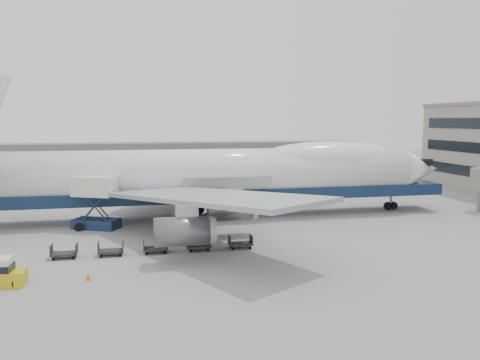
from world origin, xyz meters
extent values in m
plane|color=gray|center=(0.00, 0.00, 0.00)|extent=(260.00, 260.00, 0.00)
cube|color=gold|center=(0.00, -6.00, 0.01)|extent=(60.00, 0.15, 0.01)
cylinder|color=slate|center=(36.00, 8.00, 1.50)|extent=(0.50, 0.50, 3.00)
cube|color=slate|center=(-10.00, 70.00, 3.50)|extent=(110.00, 8.00, 7.00)
cylinder|color=white|center=(0.00, 12.00, 5.70)|extent=(52.00, 6.40, 6.40)
cube|color=#112240|center=(1.00, 12.00, 3.14)|extent=(60.00, 5.76, 1.50)
cone|color=white|center=(29.00, 12.00, 5.70)|extent=(6.00, 6.40, 6.40)
ellipsoid|color=white|center=(15.60, 12.00, 7.46)|extent=(20.67, 5.78, 4.56)
cube|color=#9EA0A3|center=(-3.00, -2.28, 5.10)|extent=(20.35, 26.74, 2.26)
cube|color=#9EA0A3|center=(-3.00, 26.28, 5.10)|extent=(20.35, 26.74, 2.26)
cylinder|color=#595B60|center=(-6.00, 31.00, 2.90)|extent=(4.80, 2.60, 2.60)
cylinder|color=#595B60|center=(0.00, 22.00, 2.90)|extent=(4.80, 2.60, 2.60)
cylinder|color=#595B60|center=(0.00, 2.00, 2.90)|extent=(4.80, 2.60, 2.60)
cylinder|color=#595B60|center=(-6.00, -7.00, 2.90)|extent=(4.80, 2.60, 2.60)
cylinder|color=slate|center=(25.00, 12.00, 1.25)|extent=(0.36, 0.36, 2.50)
cylinder|color=black|center=(25.00, 12.00, 0.55)|extent=(1.10, 0.45, 1.10)
cylinder|color=slate|center=(-3.00, 9.00, 1.25)|extent=(0.36, 0.36, 2.50)
cylinder|color=black|center=(-3.00, 9.00, 0.55)|extent=(1.10, 0.45, 1.10)
cylinder|color=slate|center=(-3.00, 15.00, 1.25)|extent=(0.36, 0.36, 2.50)
cylinder|color=black|center=(-3.00, 15.00, 0.55)|extent=(1.10, 0.45, 1.10)
cube|color=#172545|center=(-14.66, 8.50, 0.57)|extent=(5.72, 4.39, 1.13)
cube|color=silver|center=(-14.66, 8.50, 5.00)|extent=(5.43, 4.40, 2.27)
cube|color=#172545|center=(-14.66, 7.37, 2.80)|extent=(3.40, 1.63, 4.07)
cube|color=#172545|center=(-14.66, 9.63, 2.80)|extent=(3.40, 1.63, 4.07)
cube|color=slate|center=(-14.66, 10.15, 5.00)|extent=(2.77, 2.15, 0.15)
cylinder|color=black|center=(-16.52, 7.47, 0.46)|extent=(0.93, 0.36, 0.93)
cylinder|color=black|center=(-16.52, 9.53, 0.46)|extent=(0.93, 0.36, 0.93)
cylinder|color=black|center=(-12.80, 7.47, 0.46)|extent=(0.93, 0.36, 0.93)
cylinder|color=black|center=(-12.80, 9.53, 0.46)|extent=(0.93, 0.36, 0.93)
cube|color=gold|center=(-19.73, -9.92, 0.59)|extent=(3.10, 1.80, 1.18)
cylinder|color=black|center=(-18.66, -10.62, 0.38)|extent=(0.75, 0.32, 0.75)
cylinder|color=black|center=(-18.66, -9.22, 0.38)|extent=(0.75, 0.32, 0.75)
cone|color=#FF500D|center=(-13.65, -9.86, 0.30)|extent=(0.38, 0.38, 0.59)
cube|color=#FF500D|center=(-13.65, -9.86, 0.02)|extent=(0.40, 0.40, 0.03)
cube|color=#2D2D30|center=(-16.43, -3.26, 0.45)|extent=(2.30, 1.35, 0.18)
cube|color=#2D2D30|center=(-17.53, -3.26, 0.85)|extent=(0.08, 1.35, 0.90)
cube|color=#2D2D30|center=(-15.33, -3.26, 0.85)|extent=(0.08, 1.35, 0.90)
cylinder|color=black|center=(-17.28, -3.81, 0.15)|extent=(0.30, 0.12, 0.30)
cylinder|color=black|center=(-17.28, -2.71, 0.15)|extent=(0.30, 0.12, 0.30)
cylinder|color=black|center=(-15.58, -3.81, 0.15)|extent=(0.30, 0.12, 0.30)
cylinder|color=black|center=(-15.58, -2.71, 0.15)|extent=(0.30, 0.12, 0.30)
cube|color=#2D2D30|center=(-12.31, -3.26, 0.45)|extent=(2.30, 1.35, 0.18)
cube|color=#2D2D30|center=(-13.41, -3.26, 0.85)|extent=(0.08, 1.35, 0.90)
cube|color=#2D2D30|center=(-11.21, -3.26, 0.85)|extent=(0.08, 1.35, 0.90)
cylinder|color=black|center=(-13.16, -3.81, 0.15)|extent=(0.30, 0.12, 0.30)
cylinder|color=black|center=(-13.16, -2.71, 0.15)|extent=(0.30, 0.12, 0.30)
cylinder|color=black|center=(-11.46, -3.81, 0.15)|extent=(0.30, 0.12, 0.30)
cylinder|color=black|center=(-11.46, -2.71, 0.15)|extent=(0.30, 0.12, 0.30)
cube|color=#2D2D30|center=(-8.18, -3.26, 0.45)|extent=(2.30, 1.35, 0.18)
cube|color=#2D2D30|center=(-9.28, -3.26, 0.85)|extent=(0.08, 1.35, 0.90)
cube|color=#2D2D30|center=(-7.08, -3.26, 0.85)|extent=(0.08, 1.35, 0.90)
cylinder|color=black|center=(-9.03, -3.81, 0.15)|extent=(0.30, 0.12, 0.30)
cylinder|color=black|center=(-9.03, -2.71, 0.15)|extent=(0.30, 0.12, 0.30)
cylinder|color=black|center=(-7.33, -3.81, 0.15)|extent=(0.30, 0.12, 0.30)
cylinder|color=black|center=(-7.33, -2.71, 0.15)|extent=(0.30, 0.12, 0.30)
cube|color=#2D2D30|center=(-4.06, -3.26, 0.45)|extent=(2.30, 1.35, 0.18)
cube|color=#2D2D30|center=(-5.16, -3.26, 0.85)|extent=(0.08, 1.35, 0.90)
cube|color=#2D2D30|center=(-2.96, -3.26, 0.85)|extent=(0.08, 1.35, 0.90)
cylinder|color=black|center=(-4.91, -3.81, 0.15)|extent=(0.30, 0.12, 0.30)
cylinder|color=black|center=(-4.91, -2.71, 0.15)|extent=(0.30, 0.12, 0.30)
cylinder|color=black|center=(-3.21, -3.81, 0.15)|extent=(0.30, 0.12, 0.30)
cylinder|color=black|center=(-3.21, -2.71, 0.15)|extent=(0.30, 0.12, 0.30)
cube|color=#2D2D30|center=(0.07, -3.26, 0.45)|extent=(2.30, 1.35, 0.18)
cube|color=#2D2D30|center=(-1.03, -3.26, 0.85)|extent=(0.08, 1.35, 0.90)
cube|color=#2D2D30|center=(1.17, -3.26, 0.85)|extent=(0.08, 1.35, 0.90)
cylinder|color=black|center=(-0.78, -3.81, 0.15)|extent=(0.30, 0.12, 0.30)
cylinder|color=black|center=(-0.78, -2.71, 0.15)|extent=(0.30, 0.12, 0.30)
cylinder|color=black|center=(0.92, -3.81, 0.15)|extent=(0.30, 0.12, 0.30)
cylinder|color=black|center=(0.92, -2.71, 0.15)|extent=(0.30, 0.12, 0.30)
camera|label=1|loc=(-9.19, -47.24, 12.63)|focal=35.00mm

